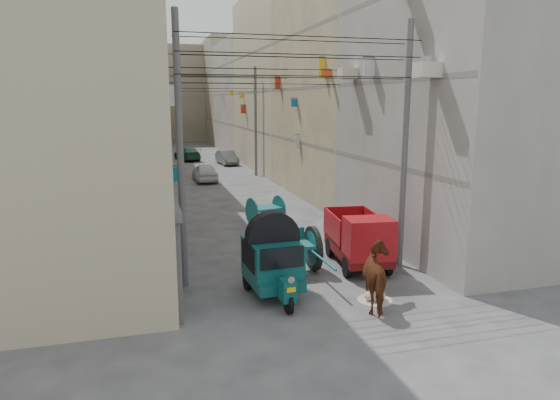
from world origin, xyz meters
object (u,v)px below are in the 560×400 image
object	(u,v)px
second_cart	(265,210)
distant_car_grey	(227,157)
distant_car_white	(205,172)
auto_rickshaw	(273,258)
distant_car_green	(187,154)
tonga_cart	(293,249)
feed_sack	(375,295)
mini_truck	(361,242)
horse	(380,277)

from	to	relation	value
second_cart	distant_car_grey	xyz separation A→B (m)	(1.98, 22.35, -0.06)
distant_car_white	auto_rickshaw	bearing A→B (deg)	86.77
distant_car_white	distant_car_green	xyz separation A→B (m)	(-0.01, 13.38, -0.02)
tonga_cart	distant_car_grey	world-z (taller)	tonga_cart
feed_sack	distant_car_grey	bearing A→B (deg)	87.90
second_cart	mini_truck	bearing A→B (deg)	-89.62
auto_rickshaw	mini_truck	bearing A→B (deg)	19.98
tonga_cart	second_cart	size ratio (longest dim) A/B	1.97
tonga_cart	distant_car_grey	distance (m)	29.03
feed_sack	distant_car_white	world-z (taller)	distant_car_white
mini_truck	distant_car_white	size ratio (longest dim) A/B	0.95
auto_rickshaw	distant_car_green	distance (m)	34.90
auto_rickshaw	distant_car_white	size ratio (longest dim) A/B	0.73
mini_truck	distant_car_grey	bearing A→B (deg)	96.12
second_cart	tonga_cart	bearing A→B (deg)	-108.27
distant_car_green	feed_sack	bearing A→B (deg)	82.84
mini_truck	tonga_cart	bearing A→B (deg)	178.81
mini_truck	feed_sack	size ratio (longest dim) A/B	5.82
mini_truck	horse	bearing A→B (deg)	-98.08
distant_car_white	distant_car_grey	xyz separation A→B (m)	(3.07, 9.16, -0.02)
distant_car_white	distant_car_green	size ratio (longest dim) A/B	0.88
tonga_cart	auto_rickshaw	bearing A→B (deg)	-124.66
mini_truck	feed_sack	world-z (taller)	mini_truck
feed_sack	distant_car_green	world-z (taller)	distant_car_green
feed_sack	distant_car_grey	distance (m)	31.85
horse	mini_truck	bearing A→B (deg)	-91.30
second_cart	distant_car_grey	distance (m)	22.44
auto_rickshaw	distant_car_green	bearing A→B (deg)	85.78
mini_truck	distant_car_grey	size ratio (longest dim) A/B	0.95
second_cart	distant_car_white	distance (m)	13.24
feed_sack	tonga_cart	bearing A→B (deg)	117.21
distant_car_white	feed_sack	bearing A→B (deg)	93.57
distant_car_white	mini_truck	bearing A→B (deg)	96.26
horse	distant_car_white	xyz separation A→B (m)	(-1.83, 23.07, -0.20)
distant_car_grey	distant_car_green	size ratio (longest dim) A/B	0.88
mini_truck	distant_car_white	bearing A→B (deg)	104.45
mini_truck	distant_car_white	xyz separation A→B (m)	(-2.64, 20.07, -0.28)
auto_rickshaw	distant_car_grey	size ratio (longest dim) A/B	0.73
mini_truck	distant_car_green	world-z (taller)	mini_truck
distant_car_white	distant_car_green	bearing A→B (deg)	-91.19
mini_truck	distant_car_green	size ratio (longest dim) A/B	0.84
horse	distant_car_grey	xyz separation A→B (m)	(1.24, 32.23, -0.22)
tonga_cart	distant_car_green	distance (m)	33.13
tonga_cart	distant_car_white	distance (m)	19.75
second_cart	distant_car_green	xyz separation A→B (m)	(-1.09, 26.57, -0.06)
second_cart	distant_car_white	size ratio (longest dim) A/B	0.45
tonga_cart	mini_truck	xyz separation A→B (m)	(2.23, -0.32, 0.14)
tonga_cart	distant_car_grey	xyz separation A→B (m)	(2.66, 28.91, -0.16)
tonga_cart	feed_sack	bearing A→B (deg)	-64.09
mini_truck	horse	xyz separation A→B (m)	(-0.81, -3.01, -0.08)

